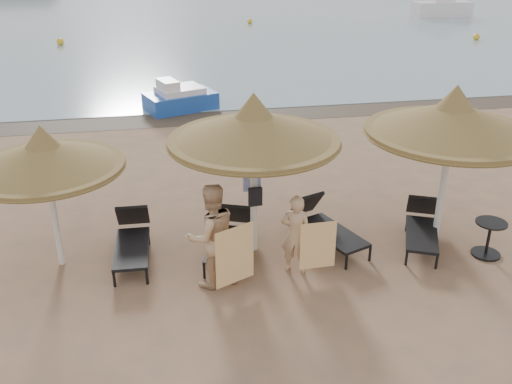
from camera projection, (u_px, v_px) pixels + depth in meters
ground at (297, 265)px, 10.71m from camera, size 160.00×160.00×0.00m
wet_sand_strip at (229, 116)px, 19.09m from camera, size 200.00×1.60×0.01m
palapa_left at (44, 156)px, 9.83m from camera, size 2.75×2.75×2.73m
palapa_center at (254, 128)px, 10.17m from camera, size 3.18×3.18×3.15m
palapa_right at (453, 120)px, 10.45m from camera, size 3.23×3.23×3.21m
lounger_far_left at (132, 239)px, 10.84m from camera, size 0.68×1.90×0.84m
lounger_near_left at (231, 236)px, 10.97m from camera, size 1.21×1.90×0.81m
lounger_near_right at (325, 225)px, 11.33m from camera, size 1.29×2.01×0.86m
lounger_far_right at (422, 226)px, 11.34m from camera, size 1.28×1.89×0.81m
side_table at (488, 240)px, 10.90m from camera, size 0.59×0.59×0.71m
person_left at (211, 228)px, 9.69m from camera, size 1.17×0.93×2.23m
person_right at (296, 228)px, 10.15m from camera, size 0.96×0.81×1.78m
towel_left at (235, 255)px, 9.59m from camera, size 0.70×0.35×1.08m
towel_right at (318, 246)px, 10.09m from camera, size 0.66×0.04×0.93m
bag_patterned at (252, 181)px, 10.81m from camera, size 0.35×0.20×0.42m
bag_dark at (255, 197)px, 10.58m from camera, size 0.26×0.11×0.36m
pedal_boat at (179, 98)px, 19.64m from camera, size 2.65×2.07×1.08m
buoy_left at (60, 42)px, 30.43m from camera, size 0.39×0.39×0.39m
buoy_mid at (250, 21)px, 37.20m from camera, size 0.33×0.33×0.33m
buoy_right at (477, 37)px, 31.85m from camera, size 0.36×0.36×0.36m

